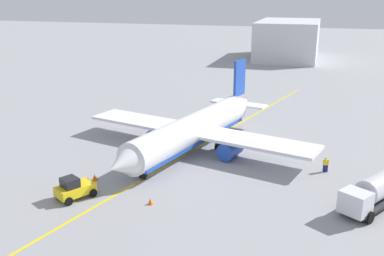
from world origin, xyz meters
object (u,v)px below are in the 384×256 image
at_px(safety_cone_nose, 95,177).
at_px(safety_cone_wingtip, 150,201).
at_px(pushback_tug, 74,188).
at_px(airplane, 194,130).
at_px(fuel_tanker, 379,188).
at_px(refueling_worker, 326,165).

xyz_separation_m(safety_cone_nose, safety_cone_wingtip, (3.44, 7.69, -0.05)).
relative_size(pushback_tug, safety_cone_wingtip, 6.98).
distance_m(airplane, safety_cone_nose, 14.27).
relative_size(airplane, safety_cone_wingtip, 52.90).
distance_m(fuel_tanker, pushback_tug, 28.71).
bearing_deg(safety_cone_nose, pushback_tug, 2.44).
xyz_separation_m(airplane, refueling_worker, (2.61, 15.91, -1.82)).
xyz_separation_m(fuel_tanker, safety_cone_wingtip, (5.97, -20.37, -1.43)).
distance_m(refueling_worker, safety_cone_nose, 25.12).
bearing_deg(safety_cone_nose, refueling_worker, 111.90).
bearing_deg(fuel_tanker, refueling_worker, -145.21).
bearing_deg(safety_cone_wingtip, fuel_tanker, 106.33).
xyz_separation_m(pushback_tug, safety_cone_nose, (-4.30, -0.18, -0.66)).
relative_size(fuel_tanker, refueling_worker, 5.94).
xyz_separation_m(pushback_tug, refueling_worker, (-13.67, 23.12, -0.19)).
bearing_deg(refueling_worker, safety_cone_wingtip, -50.64).
bearing_deg(pushback_tug, fuel_tanker, 103.77).
height_order(pushback_tug, safety_cone_nose, pushback_tug).
bearing_deg(safety_cone_wingtip, refueling_worker, 129.36).
distance_m(fuel_tanker, refueling_worker, 8.38).
height_order(airplane, safety_cone_nose, airplane).
xyz_separation_m(fuel_tanker, pushback_tug, (6.83, -27.88, -0.72)).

